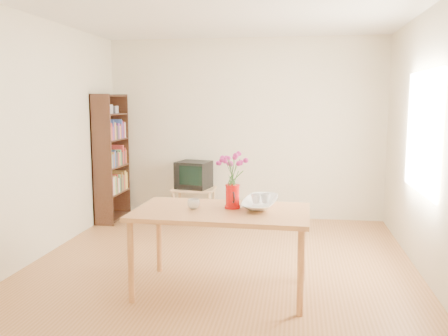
% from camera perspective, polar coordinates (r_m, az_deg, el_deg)
% --- Properties ---
extents(room, '(4.50, 4.50, 4.50)m').
position_cam_1_polar(room, '(4.69, -0.20, 3.14)').
color(room, '#9E6638').
rests_on(room, ground).
extents(table, '(1.56, 0.92, 0.75)m').
position_cam_1_polar(table, '(4.22, -0.30, -6.02)').
color(table, '#B26F3D').
rests_on(table, ground).
extents(tv_stand, '(0.60, 0.45, 0.46)m').
position_cam_1_polar(tv_stand, '(6.87, -3.64, -3.01)').
color(tv_stand, tan).
rests_on(tv_stand, ground).
extents(bookshelf, '(0.28, 0.70, 1.80)m').
position_cam_1_polar(bookshelf, '(6.93, -13.37, 0.68)').
color(bookshelf, black).
rests_on(bookshelf, ground).
extents(pitcher, '(0.14, 0.22, 0.22)m').
position_cam_1_polar(pitcher, '(4.25, 1.04, -3.55)').
color(pitcher, red).
rests_on(pitcher, table).
extents(flowers, '(0.25, 0.25, 0.35)m').
position_cam_1_polar(flowers, '(4.21, 1.05, 0.19)').
color(flowers, '#EA37A8').
rests_on(flowers, pitcher).
extents(mug, '(0.12, 0.12, 0.09)m').
position_cam_1_polar(mug, '(4.24, -3.67, -4.35)').
color(mug, white).
rests_on(mug, table).
extents(bowl, '(0.48, 0.48, 0.42)m').
position_cam_1_polar(bowl, '(4.30, 4.40, -1.94)').
color(bowl, white).
rests_on(bowl, table).
extents(teacup_a, '(0.10, 0.10, 0.07)m').
position_cam_1_polar(teacup_a, '(4.31, 3.86, -2.44)').
color(teacup_a, white).
rests_on(teacup_a, bowl).
extents(teacup_b, '(0.10, 0.10, 0.07)m').
position_cam_1_polar(teacup_b, '(4.32, 5.01, -2.41)').
color(teacup_b, white).
rests_on(teacup_b, bowl).
extents(television, '(0.52, 0.49, 0.39)m').
position_cam_1_polar(television, '(6.84, -3.64, -0.76)').
color(television, black).
rests_on(television, tv_stand).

